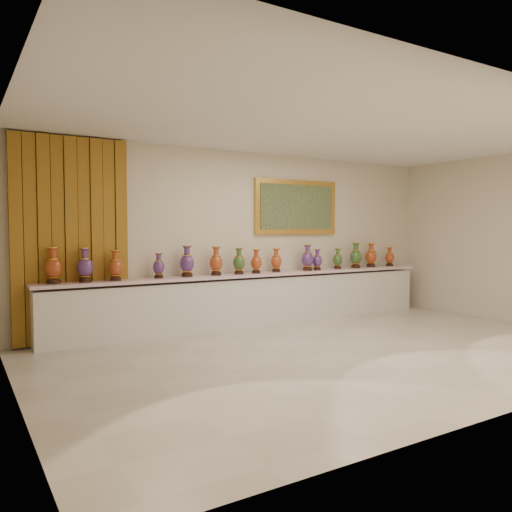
% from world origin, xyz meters
% --- Properties ---
extents(ground, '(8.00, 8.00, 0.00)m').
position_xyz_m(ground, '(0.00, 0.00, 0.00)').
color(ground, beige).
rests_on(ground, ground).
extents(room, '(8.00, 8.00, 8.00)m').
position_xyz_m(room, '(-2.39, 2.44, 1.59)').
color(room, beige).
rests_on(room, ground).
extents(counter, '(7.28, 0.48, 0.90)m').
position_xyz_m(counter, '(0.00, 2.27, 0.44)').
color(counter, white).
rests_on(counter, ground).
extents(vase_0, '(0.30, 0.30, 0.51)m').
position_xyz_m(vase_0, '(-3.30, 2.26, 1.13)').
color(vase_0, '#32180E').
rests_on(vase_0, counter).
extents(vase_1, '(0.25, 0.25, 0.49)m').
position_xyz_m(vase_1, '(-2.89, 2.24, 1.12)').
color(vase_1, '#32180E').
rests_on(vase_1, counter).
extents(vase_2, '(0.28, 0.28, 0.45)m').
position_xyz_m(vase_2, '(-2.46, 2.23, 1.10)').
color(vase_2, '#32180E').
rests_on(vase_2, counter).
extents(vase_3, '(0.24, 0.24, 0.39)m').
position_xyz_m(vase_3, '(-1.78, 2.27, 1.08)').
color(vase_3, '#32180E').
rests_on(vase_3, counter).
extents(vase_4, '(0.29, 0.29, 0.50)m').
position_xyz_m(vase_4, '(-1.30, 2.27, 1.12)').
color(vase_4, '#32180E').
rests_on(vase_4, counter).
extents(vase_5, '(0.24, 0.24, 0.47)m').
position_xyz_m(vase_5, '(-0.80, 2.24, 1.11)').
color(vase_5, '#32180E').
rests_on(vase_5, counter).
extents(vase_6, '(0.22, 0.22, 0.44)m').
position_xyz_m(vase_6, '(-0.38, 2.22, 1.10)').
color(vase_6, '#32180E').
rests_on(vase_6, counter).
extents(vase_7, '(0.20, 0.20, 0.41)m').
position_xyz_m(vase_7, '(-0.03, 2.23, 1.09)').
color(vase_7, '#32180E').
rests_on(vase_7, counter).
extents(vase_8, '(0.22, 0.22, 0.42)m').
position_xyz_m(vase_8, '(0.42, 2.28, 1.09)').
color(vase_8, '#32180E').
rests_on(vase_8, counter).
extents(vase_9, '(0.29, 0.29, 0.48)m').
position_xyz_m(vase_9, '(1.06, 2.21, 1.11)').
color(vase_9, '#32180E').
rests_on(vase_9, counter).
extents(vase_10, '(0.24, 0.24, 0.39)m').
position_xyz_m(vase_10, '(1.29, 2.21, 1.08)').
color(vase_10, '#32180E').
rests_on(vase_10, counter).
extents(vase_11, '(0.24, 0.24, 0.39)m').
position_xyz_m(vase_11, '(1.81, 2.25, 1.08)').
color(vase_11, '#32180E').
rests_on(vase_11, counter).
extents(vase_12, '(0.25, 0.25, 0.50)m').
position_xyz_m(vase_12, '(2.26, 2.23, 1.12)').
color(vase_12, '#32180E').
rests_on(vase_12, counter).
extents(vase_13, '(0.28, 0.28, 0.48)m').
position_xyz_m(vase_13, '(2.71, 2.28, 1.12)').
color(vase_13, '#32180E').
rests_on(vase_13, counter).
extents(vase_14, '(0.18, 0.18, 0.39)m').
position_xyz_m(vase_14, '(3.24, 2.28, 1.08)').
color(vase_14, '#32180E').
rests_on(vase_14, counter).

